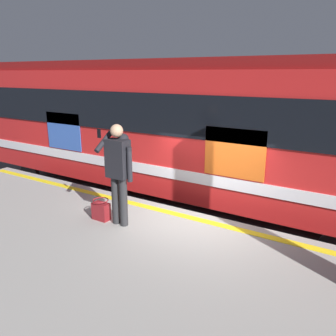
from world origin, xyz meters
The scene contains 8 objects.
ground_plane centered at (0.00, 0.00, 0.00)m, with size 24.10×24.10×0.00m, color #3D3D3F.
platform centered at (0.00, 1.99, 0.57)m, with size 12.18×3.98×1.13m, color gray.
safety_line centered at (0.00, 0.30, 1.14)m, with size 11.94×0.16×0.01m, color yellow.
track_rail_near centered at (0.00, -1.32, 0.08)m, with size 15.84×0.08×0.16m, color slate.
track_rail_far centered at (0.00, -2.75, 0.08)m, with size 15.84×0.08×0.16m, color slate.
train_carriage centered at (1.94, -2.03, 2.49)m, with size 13.81×2.75×3.90m.
passenger centered at (0.90, 1.19, 2.20)m, with size 0.57×0.55×1.81m.
handbag centered at (1.33, 1.23, 1.31)m, with size 0.32×0.29×0.39m.
Camera 1 is at (-2.77, 5.48, 3.77)m, focal length 36.02 mm.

